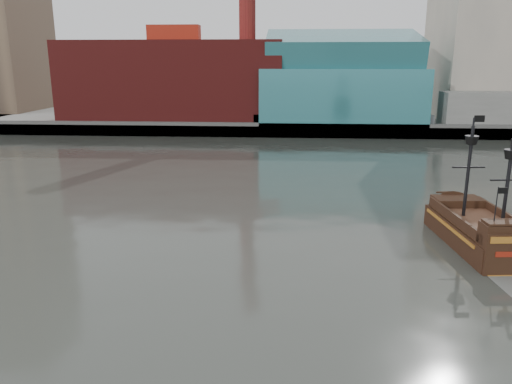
{
  "coord_description": "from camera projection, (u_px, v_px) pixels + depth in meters",
  "views": [
    {
      "loc": [
        0.65,
        -27.02,
        13.51
      ],
      "look_at": [
        -1.81,
        8.74,
        4.0
      ],
      "focal_mm": 35.0,
      "sensor_mm": 36.0,
      "label": 1
    }
  ],
  "objects": [
    {
      "name": "skyline",
      "position": [
        314.0,
        6.0,
        104.46
      ],
      "size": [
        149.0,
        45.0,
        62.0
      ],
      "color": "brown",
      "rests_on": "promenade_far"
    },
    {
      "name": "ground",
      "position": [
        276.0,
        295.0,
        29.56
      ],
      "size": [
        400.0,
        400.0,
        0.0
      ],
      "primitive_type": "plane",
      "color": "#2C2F29",
      "rests_on": "ground"
    },
    {
      "name": "pirate_ship",
      "position": [
        480.0,
        235.0,
        37.07
      ],
      "size": [
        5.4,
        14.09,
        10.3
      ],
      "rotation": [
        0.0,
        0.0,
        0.09
      ],
      "color": "black",
      "rests_on": "ground"
    },
    {
      "name": "seawall",
      "position": [
        287.0,
        130.0,
        89.5
      ],
      "size": [
        220.0,
        1.0,
        2.6
      ],
      "primitive_type": "cube",
      "color": "#4C4C49",
      "rests_on": "ground"
    },
    {
      "name": "promenade_far",
      "position": [
        288.0,
        115.0,
        118.02
      ],
      "size": [
        220.0,
        60.0,
        2.0
      ],
      "primitive_type": "cube",
      "color": "slate",
      "rests_on": "ground"
    }
  ]
}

